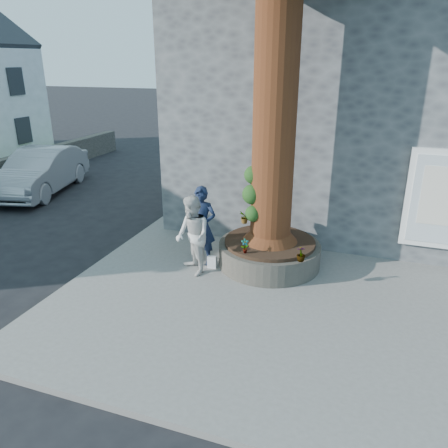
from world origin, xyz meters
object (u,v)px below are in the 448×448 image
(man, at_px, (202,226))
(car_silver, at_px, (41,171))
(planter, at_px, (269,253))
(woman, at_px, (193,236))

(man, distance_m, car_silver, 8.63)
(man, bearing_deg, planter, 14.07)
(car_silver, bearing_deg, planter, -33.64)
(man, xyz_separation_m, woman, (-0.00, -0.53, -0.04))
(man, distance_m, woman, 0.53)
(planter, xyz_separation_m, woman, (-1.48, -0.95, 0.58))
(woman, bearing_deg, man, 134.75)
(woman, relative_size, car_silver, 0.37)
(planter, distance_m, car_silver, 9.83)
(woman, height_order, car_silver, woman)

